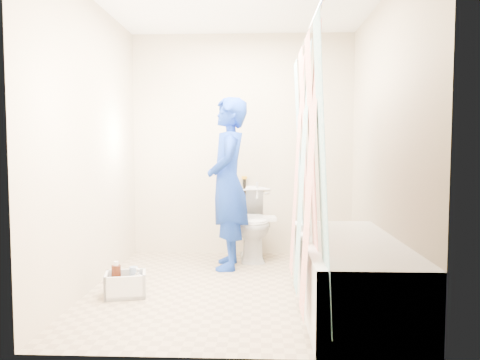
{
  "coord_description": "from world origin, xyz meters",
  "views": [
    {
      "loc": [
        0.19,
        -3.82,
        1.17
      ],
      "look_at": [
        0.02,
        0.24,
        0.89
      ],
      "focal_mm": 35.0,
      "sensor_mm": 36.0,
      "label": 1
    }
  ],
  "objects_px": {
    "toilet": "(253,223)",
    "cleaning_caddy": "(127,285)",
    "bathtub": "(350,271)",
    "plumber": "(228,183)"
  },
  "relations": [
    {
      "from": "toilet",
      "to": "cleaning_caddy",
      "type": "bearing_deg",
      "value": -130.74
    },
    {
      "from": "bathtub",
      "to": "plumber",
      "type": "height_order",
      "value": "plumber"
    },
    {
      "from": "toilet",
      "to": "plumber",
      "type": "height_order",
      "value": "plumber"
    },
    {
      "from": "plumber",
      "to": "cleaning_caddy",
      "type": "relative_size",
      "value": 4.58
    },
    {
      "from": "bathtub",
      "to": "cleaning_caddy",
      "type": "xyz_separation_m",
      "value": [
        -1.71,
        0.18,
        -0.18
      ]
    },
    {
      "from": "bathtub",
      "to": "toilet",
      "type": "bearing_deg",
      "value": 115.94
    },
    {
      "from": "toilet",
      "to": "plumber",
      "type": "xyz_separation_m",
      "value": [
        -0.24,
        -0.4,
        0.45
      ]
    },
    {
      "from": "bathtub",
      "to": "plumber",
      "type": "distance_m",
      "value": 1.57
    },
    {
      "from": "bathtub",
      "to": "toilet",
      "type": "xyz_separation_m",
      "value": [
        -0.73,
        1.51,
        0.11
      ]
    },
    {
      "from": "plumber",
      "to": "cleaning_caddy",
      "type": "xyz_separation_m",
      "value": [
        -0.74,
        -0.92,
        -0.74
      ]
    }
  ]
}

